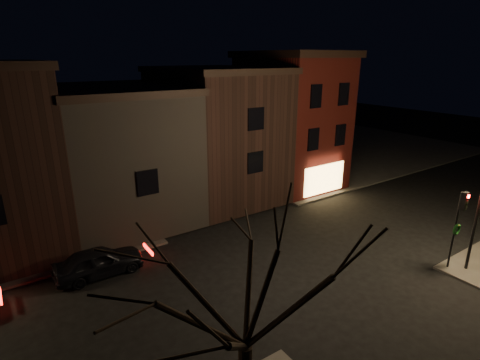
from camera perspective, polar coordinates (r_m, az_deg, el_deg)
name	(u,v)px	position (r m, az deg, el deg)	size (l,w,h in m)	color
ground	(292,255)	(20.76, 7.95, -11.31)	(120.00, 120.00, 0.00)	black
sidewalk_far_right	(305,142)	(47.46, 9.89, 5.66)	(30.00, 30.00, 0.12)	#2D2B28
corner_building	(291,119)	(30.86, 7.75, 9.17)	(6.50, 8.50, 10.50)	#49100D
row_building_a	(215,133)	(27.98, -3.81, 7.19)	(7.30, 10.30, 9.40)	black
row_building_b	(118,153)	(25.29, -18.11, 3.97)	(7.80, 10.30, 8.40)	black
traffic_signal	(459,218)	(20.90, 30.43, -5.07)	(0.58, 0.38, 4.05)	black
bare_tree_left	(246,272)	(8.95, 0.88, -13.78)	(5.60, 5.60, 7.50)	black
parked_car_a	(99,261)	(19.85, -20.68, -11.54)	(1.68, 4.18, 1.42)	black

